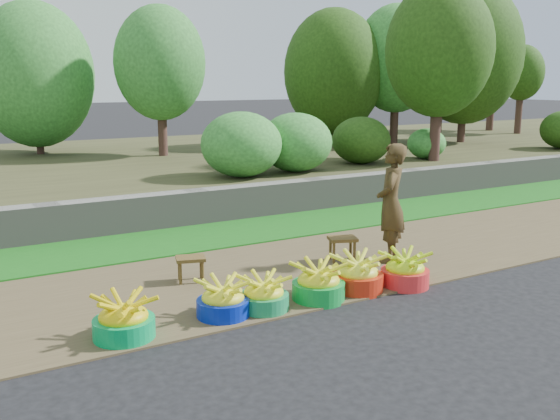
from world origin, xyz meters
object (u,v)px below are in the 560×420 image
vendor_woman (391,203)px  basin_e (358,275)px  basin_d (318,283)px  basin_c (264,295)px  basin_b (223,301)px  basin_f (405,271)px  stool_right (342,242)px  stool_left (191,262)px  basin_a (124,320)px

vendor_woman → basin_e: bearing=-10.5°
basin_d → vendor_woman: size_ratio=0.37×
basin_d → basin_c: bearing=178.0°
basin_c → basin_b: bearing=173.4°
basin_f → basin_e: bearing=167.0°
basin_e → vendor_woman: vendor_woman is taller
basin_e → stool_right: basin_e is taller
vendor_woman → stool_left: bearing=-55.7°
basin_e → stool_left: (-1.43, 1.18, 0.06)m
basin_f → stool_left: size_ratio=1.40×
basin_a → vendor_woman: size_ratio=0.37×
basin_b → basin_f: 2.13m
stool_left → basin_d: bearing=-52.8°
basin_e → basin_c: bearing=179.9°
basin_d → stool_right: 1.44m
basin_a → stool_left: size_ratio=1.42×
basin_b → basin_e: bearing=-1.8°
basin_d → stool_left: basin_d is taller
basin_d → stool_left: bearing=127.2°
basin_e → basin_a: bearing=179.4°
basin_d → vendor_woman: bearing=24.7°
basin_d → basin_f: size_ratio=1.03×
basin_f → stool_left: bearing=146.7°
basin_b → basin_f: basin_f is taller
basin_e → vendor_woman: size_ratio=0.38×
basin_b → vendor_woman: (2.59, 0.64, 0.58)m
basin_b → basin_c: 0.42m
basin_b → basin_e: size_ratio=0.92×
basin_d → basin_f: basin_d is taller
stool_left → stool_right: stool_right is taller
basin_a → basin_e: basin_e is taller
vendor_woman → basin_f: bearing=15.7°
basin_e → basin_f: (0.55, -0.13, -0.01)m
basin_e → basin_f: basin_e is taller
stool_right → vendor_woman: bearing=-29.8°
basin_a → vendor_woman: (3.56, 0.66, 0.57)m
basin_f → vendor_woman: (0.47, 0.82, 0.57)m
stool_left → stool_right: bearing=-5.9°
basin_b → stool_right: bearing=24.0°
basin_f → stool_right: size_ratio=1.29×
basin_d → stool_right: (1.03, 1.00, 0.08)m
basin_a → basin_f: bearing=-2.8°
basin_b → stool_left: (0.14, 1.13, 0.07)m
basin_e → vendor_woman: bearing=33.9°
vendor_woman → basin_b: bearing=-30.6°
stool_right → basin_b: bearing=-156.0°
basin_d → vendor_woman: (1.54, 0.71, 0.57)m
basin_e → basin_d: bearing=-177.7°
basin_b → basin_a: bearing=-178.5°
stool_left → basin_c: bearing=-76.7°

